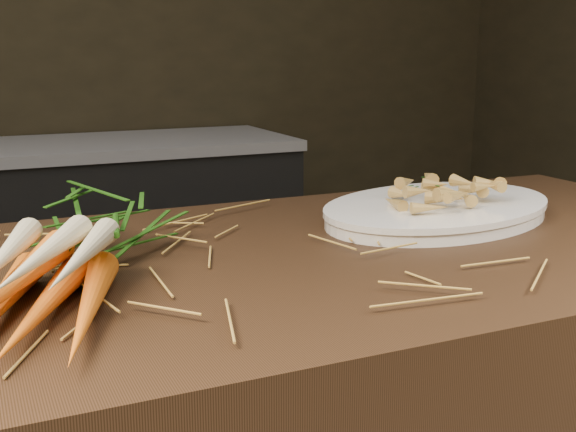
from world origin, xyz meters
name	(u,v)px	position (x,y,z in m)	size (l,w,h in m)	color
back_counter	(55,254)	(0.30, 2.18, 0.42)	(1.82, 0.62, 0.84)	black
root_veg_bunch	(77,240)	(0.13, 0.30, 0.95)	(0.33, 0.55, 0.10)	#E95102
serving_platter	(438,212)	(0.73, 0.38, 0.91)	(0.45, 0.30, 0.02)	white
roasted_veg_heap	(439,190)	(0.73, 0.38, 0.95)	(0.22, 0.16, 0.05)	gold
serving_fork	(502,193)	(0.89, 0.41, 0.93)	(0.01, 0.17, 0.00)	silver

